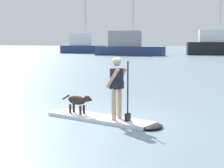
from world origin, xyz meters
name	(u,v)px	position (x,y,z in m)	size (l,w,h in m)	color
ground_plane	(100,120)	(0.00, 0.00, 0.00)	(400.00, 400.00, 0.00)	slate
paddleboard	(106,119)	(0.22, -0.06, 0.05)	(3.59, 1.69, 0.10)	silver
person_paddler	(117,84)	(0.56, -0.16, 1.06)	(0.67, 0.57, 1.65)	tan
dog	(78,101)	(-0.75, 0.22, 0.47)	(1.09, 0.41, 0.55)	#2D231E
moored_boat_outer	(82,46)	(-26.05, 56.37, 1.47)	(9.10, 3.67, 10.65)	navy
moored_boat_center	(128,46)	(-14.10, 48.00, 1.50)	(11.38, 3.04, 9.64)	navy
moored_boat_port	(215,45)	(-0.74, 55.28, 1.63)	(10.28, 5.46, 12.28)	black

